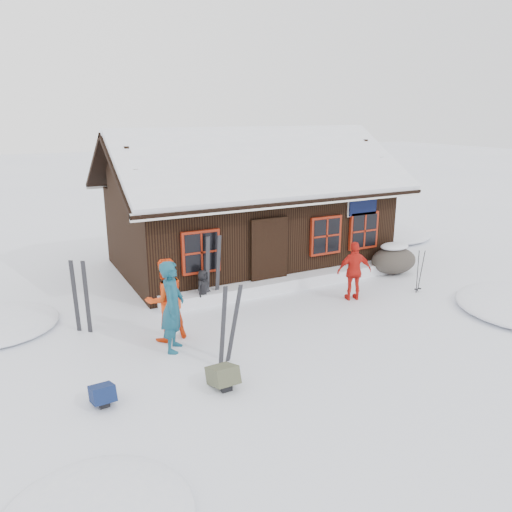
{
  "coord_description": "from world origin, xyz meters",
  "views": [
    {
      "loc": [
        -5.53,
        -9.21,
        4.78
      ],
      "look_at": [
        0.07,
        1.6,
        1.3
      ],
      "focal_mm": 35.0,
      "sensor_mm": 36.0,
      "label": 1
    }
  ],
  "objects_px": {
    "skier_teal": "(172,306)",
    "boulder": "(394,260)",
    "backpack_blue": "(103,397)",
    "ski_pair_left": "(229,326)",
    "ski_poles": "(419,272)",
    "skier_orange_left": "(165,300)",
    "backpack_olive": "(223,379)",
    "skier_orange_right": "(354,271)",
    "skier_crouched": "(203,288)"
  },
  "relations": [
    {
      "from": "skier_crouched",
      "to": "backpack_olive",
      "type": "height_order",
      "value": "skier_crouched"
    },
    {
      "from": "ski_poles",
      "to": "backpack_olive",
      "type": "distance_m",
      "value": 7.2
    },
    {
      "from": "skier_orange_right",
      "to": "ski_pair_left",
      "type": "bearing_deg",
      "value": 39.08
    },
    {
      "from": "boulder",
      "to": "skier_crouched",
      "type": "bearing_deg",
      "value": 178.54
    },
    {
      "from": "skier_teal",
      "to": "ski_pair_left",
      "type": "distance_m",
      "value": 1.32
    },
    {
      "from": "ski_pair_left",
      "to": "ski_poles",
      "type": "height_order",
      "value": "ski_pair_left"
    },
    {
      "from": "skier_orange_right",
      "to": "ski_poles",
      "type": "height_order",
      "value": "skier_orange_right"
    },
    {
      "from": "backpack_olive",
      "to": "ski_pair_left",
      "type": "bearing_deg",
      "value": 57.35
    },
    {
      "from": "ski_poles",
      "to": "backpack_blue",
      "type": "height_order",
      "value": "ski_poles"
    },
    {
      "from": "boulder",
      "to": "ski_pair_left",
      "type": "distance_m",
      "value": 7.53
    },
    {
      "from": "skier_orange_left",
      "to": "boulder",
      "type": "distance_m",
      "value": 7.82
    },
    {
      "from": "backpack_blue",
      "to": "skier_teal",
      "type": "bearing_deg",
      "value": 36.34
    },
    {
      "from": "skier_crouched",
      "to": "backpack_olive",
      "type": "xyz_separation_m",
      "value": [
        -1.17,
        -3.9,
        -0.32
      ]
    },
    {
      "from": "ski_pair_left",
      "to": "backpack_blue",
      "type": "relative_size",
      "value": 3.28
    },
    {
      "from": "skier_teal",
      "to": "ski_pair_left",
      "type": "bearing_deg",
      "value": -113.37
    },
    {
      "from": "backpack_olive",
      "to": "skier_orange_left",
      "type": "bearing_deg",
      "value": 95.22
    },
    {
      "from": "skier_orange_right",
      "to": "backpack_blue",
      "type": "distance_m",
      "value": 7.25
    },
    {
      "from": "skier_orange_left",
      "to": "boulder",
      "type": "height_order",
      "value": "skier_orange_left"
    },
    {
      "from": "backpack_olive",
      "to": "skier_teal",
      "type": "bearing_deg",
      "value": 97.9
    },
    {
      "from": "skier_crouched",
      "to": "skier_orange_left",
      "type": "bearing_deg",
      "value": -169.35
    },
    {
      "from": "skier_teal",
      "to": "skier_orange_left",
      "type": "height_order",
      "value": "skier_teal"
    },
    {
      "from": "skier_orange_right",
      "to": "boulder",
      "type": "relative_size",
      "value": 1.06
    },
    {
      "from": "skier_teal",
      "to": "boulder",
      "type": "xyz_separation_m",
      "value": [
        7.71,
        1.9,
        -0.53
      ]
    },
    {
      "from": "skier_crouched",
      "to": "boulder",
      "type": "relative_size",
      "value": 0.65
    },
    {
      "from": "boulder",
      "to": "ski_poles",
      "type": "relative_size",
      "value": 1.21
    },
    {
      "from": "skier_orange_left",
      "to": "ski_pair_left",
      "type": "xyz_separation_m",
      "value": [
        0.77,
        -1.61,
        -0.14
      ]
    },
    {
      "from": "backpack_blue",
      "to": "backpack_olive",
      "type": "bearing_deg",
      "value": -14.62
    },
    {
      "from": "backpack_olive",
      "to": "skier_crouched",
      "type": "bearing_deg",
      "value": 71.94
    },
    {
      "from": "skier_crouched",
      "to": "skier_teal",
      "type": "bearing_deg",
      "value": -160.74
    },
    {
      "from": "skier_teal",
      "to": "skier_orange_left",
      "type": "distance_m",
      "value": 0.57
    },
    {
      "from": "boulder",
      "to": "backpack_olive",
      "type": "height_order",
      "value": "boulder"
    },
    {
      "from": "skier_crouched",
      "to": "backpack_olive",
      "type": "distance_m",
      "value": 4.08
    },
    {
      "from": "skier_teal",
      "to": "boulder",
      "type": "relative_size",
      "value": 1.31
    },
    {
      "from": "skier_orange_left",
      "to": "skier_crouched",
      "type": "height_order",
      "value": "skier_orange_left"
    },
    {
      "from": "ski_poles",
      "to": "backpack_olive",
      "type": "xyz_separation_m",
      "value": [
        -6.86,
        -2.13,
        -0.41
      ]
    },
    {
      "from": "ski_pair_left",
      "to": "skier_teal",
      "type": "bearing_deg",
      "value": 113.47
    },
    {
      "from": "skier_orange_right",
      "to": "ski_poles",
      "type": "distance_m",
      "value": 2.02
    },
    {
      "from": "skier_teal",
      "to": "backpack_olive",
      "type": "relative_size",
      "value": 3.29
    },
    {
      "from": "boulder",
      "to": "ski_pair_left",
      "type": "xyz_separation_m",
      "value": [
        -6.92,
        -2.94,
        0.34
      ]
    },
    {
      "from": "skier_orange_right",
      "to": "backpack_olive",
      "type": "relative_size",
      "value": 2.68
    },
    {
      "from": "skier_orange_left",
      "to": "backpack_olive",
      "type": "bearing_deg",
      "value": 87.46
    },
    {
      "from": "ski_pair_left",
      "to": "skier_orange_left",
      "type": "bearing_deg",
      "value": 101.82
    },
    {
      "from": "skier_orange_left",
      "to": "skier_orange_right",
      "type": "distance_m",
      "value": 5.16
    },
    {
      "from": "skier_orange_left",
      "to": "backpack_olive",
      "type": "relative_size",
      "value": 3.13
    },
    {
      "from": "skier_teal",
      "to": "boulder",
      "type": "height_order",
      "value": "skier_teal"
    },
    {
      "from": "skier_teal",
      "to": "skier_orange_left",
      "type": "xyz_separation_m",
      "value": [
        0.02,
        0.57,
        -0.05
      ]
    },
    {
      "from": "skier_orange_right",
      "to": "backpack_olive",
      "type": "bearing_deg",
      "value": 45.1
    },
    {
      "from": "ski_poles",
      "to": "ski_pair_left",
      "type": "bearing_deg",
      "value": -168.26
    },
    {
      "from": "skier_crouched",
      "to": "boulder",
      "type": "bearing_deg",
      "value": -36.65
    },
    {
      "from": "boulder",
      "to": "skier_teal",
      "type": "bearing_deg",
      "value": -166.18
    }
  ]
}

